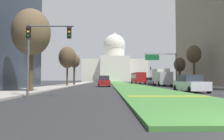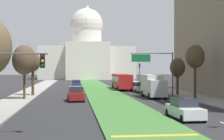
% 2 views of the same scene
% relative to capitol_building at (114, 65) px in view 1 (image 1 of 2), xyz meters
% --- Properties ---
extents(ground_plane, '(260.00, 260.00, 0.00)m').
position_rel_capitol_building_xyz_m(ground_plane, '(0.00, -56.13, -9.05)').
color(ground_plane, '#2B2B2D').
extents(grass_median, '(5.89, 102.49, 0.14)m').
position_rel_capitol_building_xyz_m(grass_median, '(0.00, -61.82, -8.98)').
color(grass_median, '#427A38').
rests_on(grass_median, ground_plane).
extents(median_curb_nose, '(5.30, 0.50, 0.04)m').
position_rel_capitol_building_xyz_m(median_curb_nose, '(0.00, -104.50, -8.89)').
color(median_curb_nose, gold).
rests_on(median_curb_nose, grass_median).
extents(lane_dashes_right, '(0.16, 66.46, 0.01)m').
position_rel_capitol_building_xyz_m(lane_dashes_right, '(6.49, -67.65, -9.05)').
color(lane_dashes_right, silver).
rests_on(lane_dashes_right, ground_plane).
extents(sidewalk_left, '(4.00, 102.49, 0.15)m').
position_rel_capitol_building_xyz_m(sidewalk_left, '(-12.04, -67.51, -8.98)').
color(sidewalk_left, '#9E9991').
rests_on(sidewalk_left, ground_plane).
extents(sidewalk_right, '(4.00, 102.49, 0.15)m').
position_rel_capitol_building_xyz_m(sidewalk_right, '(12.04, -67.51, -8.98)').
color(sidewalk_right, '#9E9991').
rests_on(sidewalk_right, ground_plane).
extents(capitol_building, '(34.52, 23.77, 27.58)m').
position_rel_capitol_building_xyz_m(capitol_building, '(0.00, 0.00, 0.00)').
color(capitol_building, silver).
rests_on(capitol_building, ground_plane).
extents(traffic_light_near_left, '(3.34, 0.35, 5.20)m').
position_rel_capitol_building_xyz_m(traffic_light_near_left, '(-8.70, -103.19, -5.26)').
color(traffic_light_near_left, '#515456').
rests_on(traffic_light_near_left, ground_plane).
extents(traffic_light_far_right, '(0.28, 0.35, 5.20)m').
position_rel_capitol_building_xyz_m(traffic_light_far_right, '(9.54, -52.99, -5.74)').
color(traffic_light_far_right, '#515456').
rests_on(traffic_light_far_right, ground_plane).
extents(overhead_guide_sign, '(6.46, 0.20, 6.50)m').
position_rel_capitol_building_xyz_m(overhead_guide_sign, '(7.29, -76.46, -4.37)').
color(overhead_guide_sign, '#515456').
rests_on(overhead_guide_sign, ground_plane).
extents(street_tree_left_near, '(3.61, 3.61, 8.04)m').
position_rel_capitol_building_xyz_m(street_tree_left_near, '(-11.24, -97.89, -3.32)').
color(street_tree_left_near, '#4C3823').
rests_on(street_tree_left_near, ground_plane).
extents(street_tree_left_mid, '(3.09, 3.09, 7.13)m').
position_rel_capitol_building_xyz_m(street_tree_left_mid, '(-11.15, -80.15, -3.88)').
color(street_tree_left_mid, '#4C3823').
rests_on(street_tree_left_mid, ground_plane).
extents(street_tree_right_mid, '(2.52, 2.52, 7.27)m').
position_rel_capitol_building_xyz_m(street_tree_right_mid, '(11.31, -81.39, -3.46)').
color(street_tree_right_mid, '#4C3823').
rests_on(street_tree_right_mid, ground_plane).
extents(street_tree_left_far, '(2.28, 2.28, 6.47)m').
position_rel_capitol_building_xyz_m(street_tree_left_far, '(-10.77, -74.56, -4.13)').
color(street_tree_left_far, '#4C3823').
rests_on(street_tree_left_far, ground_plane).
extents(street_tree_right_far, '(2.29, 2.29, 5.67)m').
position_rel_capitol_building_xyz_m(street_tree_right_far, '(10.78, -75.55, -4.90)').
color(street_tree_right_far, '#4C3823').
rests_on(street_tree_right_far, ground_plane).
extents(sedan_lead_stopped, '(2.01, 4.69, 1.70)m').
position_rel_capitol_building_xyz_m(sedan_lead_stopped, '(4.22, -97.59, -8.25)').
color(sedan_lead_stopped, silver).
rests_on(sedan_lead_stopped, ground_plane).
extents(sedan_midblock, '(2.22, 4.31, 1.86)m').
position_rel_capitol_building_xyz_m(sedan_midblock, '(-4.55, -82.19, -8.19)').
color(sedan_midblock, maroon).
rests_on(sedan_midblock, ground_plane).
extents(sedan_distant, '(1.98, 4.47, 1.68)m').
position_rel_capitol_building_xyz_m(sedan_distant, '(6.32, -67.68, -8.27)').
color(sedan_distant, silver).
rests_on(sedan_distant, ground_plane).
extents(sedan_far_horizon, '(1.96, 4.41, 1.69)m').
position_rel_capitol_building_xyz_m(sedan_far_horizon, '(-4.31, -56.25, -8.26)').
color(sedan_far_horizon, navy).
rests_on(sedan_far_horizon, ground_plane).
extents(box_truck_delivery, '(2.40, 6.40, 3.20)m').
position_rel_capitol_building_xyz_m(box_truck_delivery, '(6.23, -78.87, -7.38)').
color(box_truck_delivery, '#BCBCC1').
rests_on(box_truck_delivery, ground_plane).
extents(city_bus, '(2.62, 11.00, 2.95)m').
position_rel_capitol_building_xyz_m(city_bus, '(4.22, -61.98, -7.29)').
color(city_bus, '#B21E1E').
rests_on(city_bus, ground_plane).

